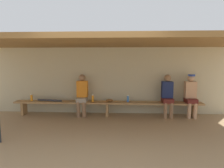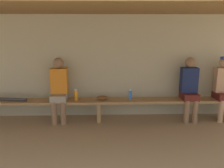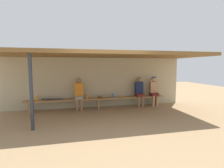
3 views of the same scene
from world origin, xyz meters
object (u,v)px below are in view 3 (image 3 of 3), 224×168
baseball_bat (52,99)px  player_near_post (139,90)px  player_in_red (154,90)px  water_bottle_orange (113,95)px  player_shirtless_tan (79,93)px  bench (98,100)px  baseball_glove_worn (100,97)px  water_bottle_green (87,96)px  support_post (31,92)px  water_bottle_blue (36,98)px

baseball_bat → player_near_post: bearing=8.9°
player_in_red → water_bottle_orange: bearing=179.3°
player_shirtless_tan → water_bottle_orange: bearing=1.0°
bench → water_bottle_orange: water_bottle_orange is taller
bench → player_near_post: size_ratio=4.49×
player_in_red → player_shirtless_tan: bearing=-180.0°
baseball_bat → baseball_glove_worn: bearing=8.5°
player_shirtless_tan → water_bottle_green: (0.34, -0.00, -0.16)m
water_bottle_orange → baseball_bat: (-2.54, -0.03, -0.07)m
player_in_red → support_post: bearing=-156.5°
player_shirtless_tan → water_bottle_blue: player_shirtless_tan is taller
water_bottle_green → bench: bearing=0.1°
support_post → water_bottle_orange: size_ratio=10.25×
water_bottle_blue → player_shirtless_tan: bearing=-0.7°
water_bottle_green → baseball_bat: size_ratio=0.28×
player_near_post → water_bottle_green: (-2.36, -0.00, -0.16)m
support_post → player_near_post: bearing=27.1°
support_post → baseball_glove_worn: 3.16m
player_in_red → water_bottle_blue: player_in_red is taller
player_near_post → player_shirtless_tan: (-2.70, 0.00, 0.00)m
baseball_bat → support_post: bearing=-90.2°
baseball_glove_worn → water_bottle_orange: bearing=-3.2°
player_in_red → water_bottle_blue: bearing=179.8°
player_shirtless_tan → baseball_bat: (-1.07, -0.00, -0.24)m
player_near_post → player_shirtless_tan: 2.70m
support_post → player_in_red: support_post is taller
player_in_red → baseball_bat: 4.50m
player_in_red → water_bottle_green: player_in_red is taller
player_in_red → baseball_glove_worn: size_ratio=5.60×
support_post → baseball_bat: (0.34, 2.10, -0.61)m
player_shirtless_tan → water_bottle_orange: (1.47, 0.03, -0.17)m
player_near_post → water_bottle_blue: bearing=179.7°
water_bottle_orange → baseball_bat: 2.54m
player_shirtless_tan → baseball_glove_worn: (0.88, -0.01, -0.22)m
support_post → water_bottle_blue: bearing=97.3°
player_in_red → water_bottle_orange: size_ratio=6.27×
water_bottle_blue → water_bottle_orange: bearing=0.1°
player_in_red → player_near_post: bearing=-180.0°
player_in_red → water_bottle_orange: player_in_red is taller
support_post → baseball_bat: support_post is taller
water_bottle_orange → baseball_glove_worn: (-0.59, -0.04, -0.06)m
water_bottle_blue → baseball_glove_worn: bearing=-0.7°
player_in_red → baseball_glove_worn: bearing=-179.7°
water_bottle_orange → baseball_bat: size_ratio=0.26×
water_bottle_blue → baseball_bat: size_ratio=0.27×
support_post → player_in_red: (4.83, 2.10, -0.35)m
bench → baseball_bat: baseball_bat is taller
water_bottle_blue → water_bottle_orange: size_ratio=1.05×
support_post → player_near_post: size_ratio=1.65×
water_bottle_blue → baseball_glove_worn: 2.56m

